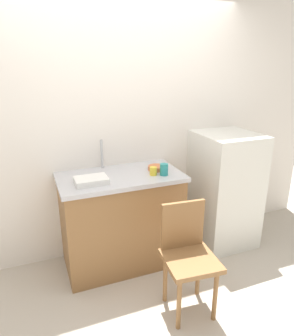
{
  "coord_description": "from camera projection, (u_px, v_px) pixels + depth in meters",
  "views": [
    {
      "loc": [
        -0.85,
        -1.93,
        1.92
      ],
      "look_at": [
        0.16,
        0.6,
        0.99
      ],
      "focal_mm": 32.88,
      "sensor_mm": 36.0,
      "label": 1
    }
  ],
  "objects": [
    {
      "name": "dish_tray",
      "position": [
        91.0,
        180.0,
        2.65
      ],
      "size": [
        0.28,
        0.2,
        0.05
      ],
      "primitive_type": "cube",
      "color": "white",
      "rests_on": "countertop"
    },
    {
      "name": "countertop",
      "position": [
        120.0,
        177.0,
        2.86
      ],
      "size": [
        1.14,
        0.64,
        0.04
      ],
      "primitive_type": "cube",
      "color": "#B7B7BC",
      "rests_on": "cabinet_base"
    },
    {
      "name": "faucet",
      "position": [
        102.0,
        154.0,
        2.99
      ],
      "size": [
        0.02,
        0.02,
        0.28
      ],
      "primitive_type": "cylinder",
      "color": "#B7B7BC",
      "rests_on": "countertop"
    },
    {
      "name": "terracotta_bowl",
      "position": [
        156.0,
        168.0,
        2.97
      ],
      "size": [
        0.16,
        0.16,
        0.04
      ],
      "primitive_type": "cylinder",
      "color": "#C67042",
      "rests_on": "countertop"
    },
    {
      "name": "cabinet_base",
      "position": [
        121.0,
        222.0,
        3.01
      ],
      "size": [
        1.1,
        0.6,
        0.9
      ],
      "primitive_type": "cube",
      "color": "olive",
      "rests_on": "ground_plane"
    },
    {
      "name": "ground_plane",
      "position": [
        156.0,
        301.0,
        2.61
      ],
      "size": [
        8.0,
        8.0,
        0.0
      ],
      "primitive_type": "plane",
      "color": "#BCB2A3"
    },
    {
      "name": "cup_yellow",
      "position": [
        153.0,
        171.0,
        2.83
      ],
      "size": [
        0.07,
        0.07,
        0.08
      ],
      "primitive_type": "cylinder",
      "color": "yellow",
      "rests_on": "countertop"
    },
    {
      "name": "back_wall",
      "position": [
        117.0,
        125.0,
        3.06
      ],
      "size": [
        4.8,
        0.1,
        2.67
      ],
      "primitive_type": "cube",
      "color": "white",
      "rests_on": "ground_plane"
    },
    {
      "name": "chair",
      "position": [
        188.0,
        253.0,
        2.42
      ],
      "size": [
        0.43,
        0.43,
        0.89
      ],
      "rotation": [
        0.0,
        0.0,
        -0.09
      ],
      "color": "olive",
      "rests_on": "ground_plane"
    },
    {
      "name": "refrigerator",
      "position": [
        224.0,
        189.0,
        3.35
      ],
      "size": [
        0.6,
        0.64,
        1.24
      ],
      "primitive_type": "cube",
      "color": "silver",
      "rests_on": "ground_plane"
    },
    {
      "name": "cup_teal",
      "position": [
        164.0,
        169.0,
        2.82
      ],
      "size": [
        0.08,
        0.08,
        0.11
      ],
      "primitive_type": "cylinder",
      "color": "teal",
      "rests_on": "countertop"
    }
  ]
}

